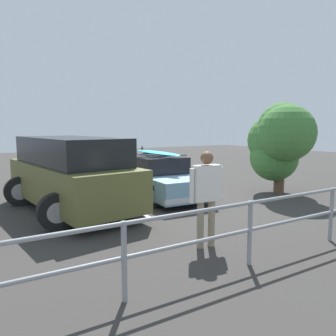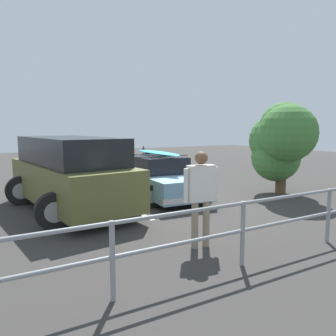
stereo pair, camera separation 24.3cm
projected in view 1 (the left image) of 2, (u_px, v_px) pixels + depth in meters
ground_plane at (164, 198)px, 10.06m from camera, size 44.00×44.00×0.02m
parking_stripe at (117, 201)px, 9.52m from camera, size 0.12×4.60×0.00m
sedan_car at (157, 177)px, 10.20m from camera, size 2.37×4.16×1.53m
suv_car at (71, 173)px, 8.38m from camera, size 2.94×5.00×1.89m
person_bystander at (206, 190)px, 5.76m from camera, size 0.67×0.25×1.73m
railing_fence at (250, 222)px, 5.05m from camera, size 8.51×0.13×1.02m
bush_near_left at (280, 140)px, 10.41m from camera, size 2.14×2.43×2.92m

